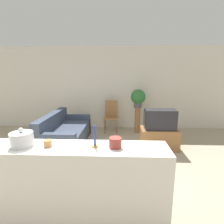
% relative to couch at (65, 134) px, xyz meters
% --- Properties ---
extents(ground_plane, '(14.00, 14.00, 0.00)m').
position_rel_couch_xyz_m(ground_plane, '(0.69, -1.83, -0.29)').
color(ground_plane, tan).
extents(wall_back, '(9.00, 0.06, 2.70)m').
position_rel_couch_xyz_m(wall_back, '(0.69, 1.60, 1.06)').
color(wall_back, beige).
rests_on(wall_back, ground_plane).
extents(couch, '(0.93, 1.90, 0.82)m').
position_rel_couch_xyz_m(couch, '(0.00, 0.00, 0.00)').
color(couch, '#384256').
rests_on(couch, ground_plane).
extents(tv_stand, '(0.89, 0.53, 0.50)m').
position_rel_couch_xyz_m(tv_stand, '(2.39, -0.13, -0.04)').
color(tv_stand, olive).
rests_on(tv_stand, ground_plane).
extents(television, '(0.73, 0.41, 0.48)m').
position_rel_couch_xyz_m(television, '(2.38, -0.13, 0.45)').
color(television, '#232328').
rests_on(television, tv_stand).
extents(wooden_chair, '(0.44, 0.44, 0.98)m').
position_rel_couch_xyz_m(wooden_chair, '(1.15, 1.14, 0.25)').
color(wooden_chair, olive).
rests_on(wooden_chair, ground_plane).
extents(plant_stand, '(0.17, 0.17, 0.81)m').
position_rel_couch_xyz_m(plant_stand, '(1.97, 1.07, 0.11)').
color(plant_stand, olive).
rests_on(plant_stand, ground_plane).
extents(potted_plant, '(0.45, 0.45, 0.55)m').
position_rel_couch_xyz_m(potted_plant, '(1.97, 1.07, 0.82)').
color(potted_plant, '#4C4C51').
rests_on(potted_plant, plant_stand).
extents(foreground_counter, '(2.54, 0.44, 1.00)m').
position_rel_couch_xyz_m(foreground_counter, '(0.69, -2.46, 0.21)').
color(foreground_counter, white).
rests_on(foreground_counter, ground_plane).
extents(decorative_bowl, '(0.25, 0.25, 0.21)m').
position_rel_couch_xyz_m(decorative_bowl, '(0.32, -2.46, 0.80)').
color(decorative_bowl, silver).
rests_on(decorative_bowl, foreground_counter).
extents(candle_jar, '(0.09, 0.09, 0.07)m').
position_rel_couch_xyz_m(candle_jar, '(0.61, -2.46, 0.75)').
color(candle_jar, '#C6844C').
rests_on(candle_jar, foreground_counter).
extents(candlestick, '(0.07, 0.07, 0.25)m').
position_rel_couch_xyz_m(candlestick, '(1.14, -2.46, 0.80)').
color(candlestick, '#B7933D').
rests_on(candlestick, foreground_counter).
extents(coffee_tin, '(0.14, 0.14, 0.11)m').
position_rel_couch_xyz_m(coffee_tin, '(1.36, -2.46, 0.77)').
color(coffee_tin, '#99382D').
rests_on(coffee_tin, foreground_counter).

